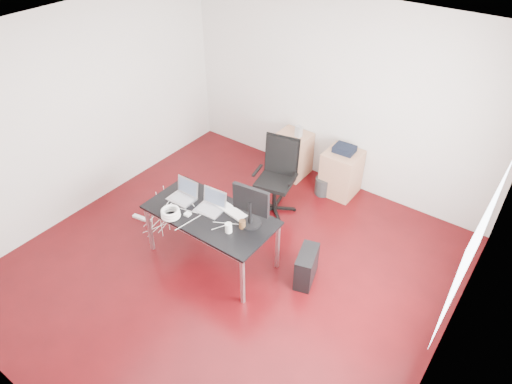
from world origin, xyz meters
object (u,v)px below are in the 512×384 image
Objects in this scene: office_chair at (277,172)px; desk at (211,217)px; filing_cabinet_left at (292,154)px; pc_tower at (306,266)px; filing_cabinet_right at (341,173)px.

desk is at bearing -104.64° from office_chair.
pc_tower is at bearing -53.05° from filing_cabinet_left.
office_chair reaches higher than desk.
filing_cabinet_right is at bearing 0.00° from filing_cabinet_left.
filing_cabinet_right is at bearing 74.15° from desk.
desk reaches higher than pc_tower.
filing_cabinet_left reaches higher than pc_tower.
desk is 2.26m from filing_cabinet_left.
filing_cabinet_right is (0.57, 0.87, -0.26)m from office_chair.
office_chair is 1.51m from pc_tower.
office_chair is at bearing 87.44° from desk.
desk is 1.48× the size of office_chair.
pc_tower is (1.15, 0.38, -0.46)m from desk.
pc_tower is at bearing 18.20° from desk.
pc_tower is (0.52, -1.85, -0.13)m from filing_cabinet_right.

